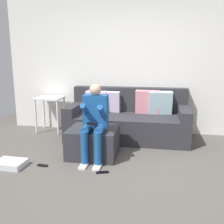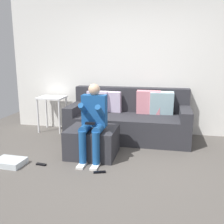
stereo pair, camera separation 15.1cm
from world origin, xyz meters
name	(u,v)px [view 1 (the left image)]	position (x,y,z in m)	size (l,w,h in m)	color
ground_plane	(114,175)	(0.00, 0.00, 0.00)	(6.56, 6.56, 0.00)	#544F49
wall_back	(131,62)	(0.00, 2.09, 1.39)	(5.05, 0.10, 2.78)	silver
couch_sectional	(128,119)	(0.01, 1.62, 0.35)	(2.21, 0.98, 0.92)	#2D2D33
ottoman	(93,142)	(-0.42, 0.61, 0.22)	(0.74, 0.67, 0.44)	#2D2D33
person_seated	(94,119)	(-0.36, 0.43, 0.63)	(0.36, 0.55, 1.13)	#194C8C
storage_bin	(10,164)	(-1.48, 0.00, 0.04)	(0.41, 0.31, 0.08)	silver
side_table	(50,104)	(-1.59, 1.75, 0.57)	(0.52, 0.44, 0.71)	white
remote_near_ottoman	(102,172)	(-0.16, 0.02, 0.01)	(0.16, 0.04, 0.02)	black
remote_by_storage_bin	(43,165)	(-1.04, 0.09, 0.01)	(0.15, 0.05, 0.02)	black
remote_under_side_table	(8,162)	(-1.59, 0.12, 0.01)	(0.17, 0.05, 0.02)	black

